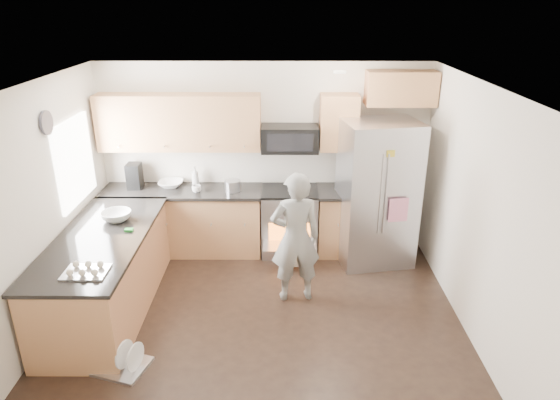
{
  "coord_description": "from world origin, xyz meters",
  "views": [
    {
      "loc": [
        0.26,
        -4.67,
        3.36
      ],
      "look_at": [
        0.23,
        0.5,
        1.26
      ],
      "focal_mm": 32.0,
      "sensor_mm": 36.0,
      "label": 1
    }
  ],
  "objects_px": {
    "stove_range": "(289,207)",
    "refrigerator": "(377,194)",
    "dish_rack": "(120,360)",
    "person": "(295,238)"
  },
  "relations": [
    {
      "from": "stove_range",
      "to": "refrigerator",
      "type": "bearing_deg",
      "value": -11.92
    },
    {
      "from": "refrigerator",
      "to": "dish_rack",
      "type": "xyz_separation_m",
      "value": [
        -2.83,
        -2.22,
        -0.88
      ]
    },
    {
      "from": "refrigerator",
      "to": "dish_rack",
      "type": "height_order",
      "value": "refrigerator"
    },
    {
      "from": "stove_range",
      "to": "person",
      "type": "xyz_separation_m",
      "value": [
        0.06,
        -1.21,
        0.12
      ]
    },
    {
      "from": "stove_range",
      "to": "refrigerator",
      "type": "distance_m",
      "value": 1.21
    },
    {
      "from": "stove_range",
      "to": "dish_rack",
      "type": "relative_size",
      "value": 2.96
    },
    {
      "from": "stove_range",
      "to": "person",
      "type": "bearing_deg",
      "value": -87.36
    },
    {
      "from": "stove_range",
      "to": "dish_rack",
      "type": "xyz_separation_m",
      "value": [
        -1.68,
        -2.46,
        -0.59
      ]
    },
    {
      "from": "stove_range",
      "to": "dish_rack",
      "type": "distance_m",
      "value": 3.04
    },
    {
      "from": "stove_range",
      "to": "refrigerator",
      "type": "relative_size",
      "value": 0.92
    }
  ]
}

